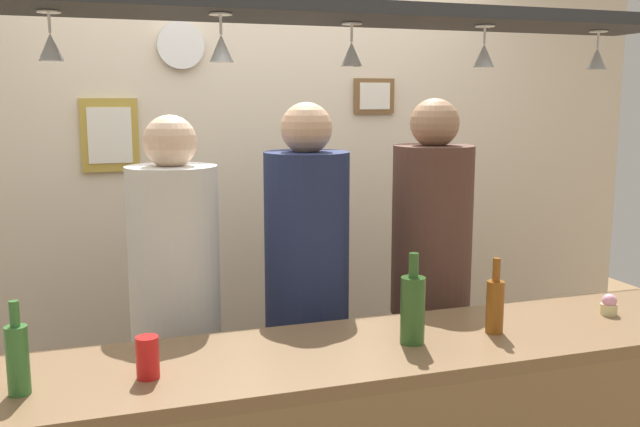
{
  "coord_description": "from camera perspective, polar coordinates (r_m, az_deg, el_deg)",
  "views": [
    {
      "loc": [
        -0.81,
        -2.35,
        1.74
      ],
      "look_at": [
        0.0,
        0.1,
        1.31
      ],
      "focal_mm": 39.23,
      "sensor_mm": 36.0,
      "label": 1
    }
  ],
  "objects": [
    {
      "name": "hanging_wineglass_left",
      "position": [
        2.02,
        -8.06,
        13.32
      ],
      "size": [
        0.07,
        0.07,
        0.13
      ],
      "color": "silver",
      "rests_on": "overhead_glass_rack"
    },
    {
      "name": "hanging_wineglass_far_left",
      "position": [
        2.08,
        -21.11,
        12.68
      ],
      "size": [
        0.07,
        0.07,
        0.13
      ],
      "color": "silver",
      "rests_on": "overhead_glass_rack"
    },
    {
      "name": "person_middle_navy_shirt",
      "position": [
        2.83,
        -1.15,
        -4.89
      ],
      "size": [
        0.34,
        0.34,
        1.73
      ],
      "color": "#2D334C",
      "rests_on": "ground_plane"
    },
    {
      "name": "overhead_glass_rack",
      "position": [
        2.22,
        3.37,
        15.91
      ],
      "size": [
        2.2,
        0.36,
        0.04
      ],
      "primitive_type": "cube",
      "color": "black"
    },
    {
      "name": "wall_clock",
      "position": [
        3.44,
        -11.3,
        13.3
      ],
      "size": [
        0.22,
        0.03,
        0.22
      ],
      "primitive_type": "cylinder",
      "rotation": [
        1.57,
        0.0,
        0.0
      ],
      "color": "white",
      "rests_on": "back_wall"
    },
    {
      "name": "hanging_wineglass_center_left",
      "position": [
        2.25,
        2.59,
        12.97
      ],
      "size": [
        0.07,
        0.07,
        0.13
      ],
      "color": "silver",
      "rests_on": "overhead_glass_rack"
    },
    {
      "name": "bottle_beer_amber_tall",
      "position": [
        2.46,
        14.09,
        -7.19
      ],
      "size": [
        0.06,
        0.06,
        0.26
      ],
      "color": "brown",
      "rests_on": "bar_counter"
    },
    {
      "name": "hanging_wineglass_center",
      "position": [
        2.38,
        13.23,
        12.54
      ],
      "size": [
        0.07,
        0.07,
        0.13
      ],
      "color": "silver",
      "rests_on": "overhead_glass_rack"
    },
    {
      "name": "person_right_brown_shirt",
      "position": [
        3.03,
        9.04,
        -3.83
      ],
      "size": [
        0.34,
        0.34,
        1.74
      ],
      "color": "#2D334C",
      "rests_on": "ground_plane"
    },
    {
      "name": "bottle_champagne_green",
      "position": [
        2.3,
        7.57,
        -7.64
      ],
      "size": [
        0.08,
        0.08,
        0.3
      ],
      "color": "#2D5623",
      "rests_on": "bar_counter"
    },
    {
      "name": "cupcake",
      "position": [
        2.81,
        22.51,
        -6.92
      ],
      "size": [
        0.06,
        0.06,
        0.08
      ],
      "color": "beige",
      "rests_on": "bar_counter"
    },
    {
      "name": "picture_frame_caricature",
      "position": [
        3.41,
        -16.77,
        6.13
      ],
      "size": [
        0.26,
        0.02,
        0.34
      ],
      "color": "#B29338",
      "rests_on": "back_wall"
    },
    {
      "name": "bottle_beer_green_import",
      "position": [
        2.07,
        -23.44,
        -10.72
      ],
      "size": [
        0.06,
        0.06,
        0.26
      ],
      "color": "#336B2D",
      "rests_on": "bar_counter"
    },
    {
      "name": "person_left_white_patterned_shirt",
      "position": [
        2.73,
        -11.72,
        -6.23
      ],
      "size": [
        0.34,
        0.34,
        1.68
      ],
      "color": "#2D334C",
      "rests_on": "ground_plane"
    },
    {
      "name": "drink_can",
      "position": [
        2.08,
        -13.88,
        -11.32
      ],
      "size": [
        0.07,
        0.07,
        0.12
      ],
      "primitive_type": "cylinder",
      "color": "red",
      "rests_on": "bar_counter"
    },
    {
      "name": "back_wall",
      "position": [
        3.57,
        -5.04,
        2.24
      ],
      "size": [
        4.4,
        0.06,
        2.6
      ],
      "primitive_type": "cube",
      "color": "beige",
      "rests_on": "ground_plane"
    },
    {
      "name": "hanging_wineglass_center_right",
      "position": [
        2.68,
        21.66,
        11.75
      ],
      "size": [
        0.07,
        0.07,
        0.13
      ],
      "color": "silver",
      "rests_on": "overhead_glass_rack"
    },
    {
      "name": "picture_frame_upper_small",
      "position": [
        3.69,
        4.44,
        9.53
      ],
      "size": [
        0.22,
        0.02,
        0.18
      ],
      "color": "brown",
      "rests_on": "back_wall"
    }
  ]
}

